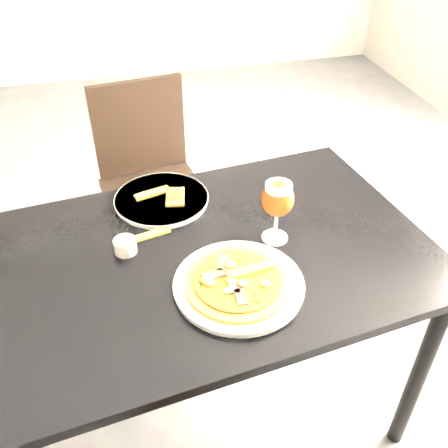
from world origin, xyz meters
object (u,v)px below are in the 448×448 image
object	(u,v)px
chair_far	(151,180)
pizza	(238,282)
beer_glass	(278,199)
dining_table	(214,274)

from	to	relation	value
chair_far	pizza	distance (m)	1.02
beer_glass	dining_table	bearing A→B (deg)	-176.97
pizza	beer_glass	size ratio (longest dim) A/B	1.42
dining_table	pizza	size ratio (longest dim) A/B	4.80
dining_table	beer_glass	size ratio (longest dim) A/B	6.84
beer_glass	pizza	bearing A→B (deg)	-132.14
dining_table	chair_far	distance (m)	0.84
chair_far	beer_glass	xyz separation A→B (m)	(0.28, -0.80, 0.39)
pizza	beer_glass	xyz separation A→B (m)	(0.16, 0.17, 0.11)
beer_glass	chair_far	bearing A→B (deg)	108.98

